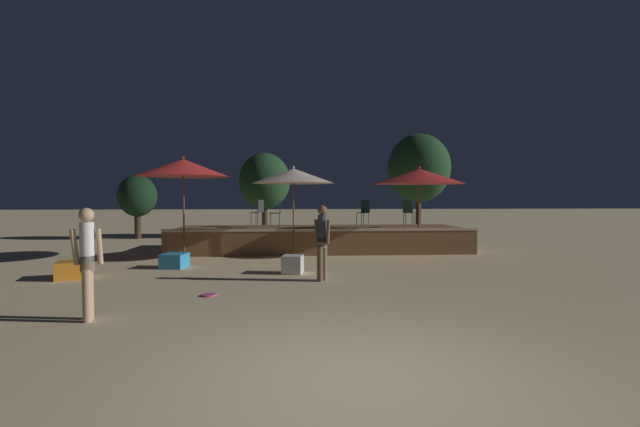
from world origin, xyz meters
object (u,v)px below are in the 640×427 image
object	(u,v)px
bistro_chair_1	(364,210)
patio_umbrella_0	(419,176)
cube_seat_1	(293,264)
person_1	(322,240)
frisbee_disc	(209,295)
background_tree_0	(265,181)
bistro_chair_0	(278,210)
patio_umbrella_2	(183,168)
bistro_chair_3	(259,210)
background_tree_2	(137,196)
background_tree_1	(419,168)
person_0	(87,260)
bistro_chair_2	(408,210)
cube_seat_2	(174,261)
patio_umbrella_1	(293,176)
cube_seat_0	(72,270)

from	to	relation	value
bistro_chair_1	patio_umbrella_0	bearing A→B (deg)	1.39
cube_seat_1	person_1	bearing A→B (deg)	-56.15
cube_seat_1	frisbee_disc	bearing A→B (deg)	-124.54
cube_seat_1	background_tree_0	size ratio (longest dim) A/B	0.14
bistro_chair_0	bistro_chair_1	world-z (taller)	same
cube_seat_1	background_tree_0	world-z (taller)	background_tree_0
patio_umbrella_2	person_1	distance (m)	5.69
person_1	bistro_chair_3	size ratio (longest dim) A/B	1.88
patio_umbrella_2	background_tree_2	world-z (taller)	patio_umbrella_2
cube_seat_1	background_tree_2	size ratio (longest dim) A/B	0.20
bistro_chair_1	frisbee_disc	xyz separation A→B (m)	(-4.13, -6.91, -1.39)
person_1	bistro_chair_0	size ratio (longest dim) A/B	1.88
background_tree_1	person_0	bearing A→B (deg)	-122.27
bistro_chair_2	patio_umbrella_0	bearing A→B (deg)	117.10
background_tree_2	person_1	bearing A→B (deg)	-53.02
cube_seat_1	background_tree_0	xyz separation A→B (m)	(-1.31, 9.62, 2.38)
bistro_chair_0	background_tree_1	world-z (taller)	background_tree_1
person_1	background_tree_0	world-z (taller)	background_tree_0
person_0	background_tree_2	world-z (taller)	background_tree_2
patio_umbrella_0	person_0	size ratio (longest dim) A/B	1.67
cube_seat_2	patio_umbrella_0	bearing A→B (deg)	16.40
person_1	cube_seat_2	bearing A→B (deg)	-75.54
patio_umbrella_1	background_tree_1	size ratio (longest dim) A/B	0.55
patio_umbrella_2	person_0	xyz separation A→B (m)	(0.19, -6.50, -1.82)
patio_umbrella_2	cube_seat_2	distance (m)	3.06
person_0	bistro_chair_3	world-z (taller)	bistro_chair_3
cube_seat_1	bistro_chair_2	distance (m)	6.20
bistro_chair_0	bistro_chair_1	size ratio (longest dim) A/B	1.00
cube_seat_1	cube_seat_2	world-z (taller)	cube_seat_1
bistro_chair_1	bistro_chair_0	bearing A→B (deg)	-131.11
patio_umbrella_2	background_tree_0	world-z (taller)	background_tree_0
person_1	bistro_chair_3	bearing A→B (deg)	-120.86
bistro_chair_2	background_tree_2	bearing A→B (deg)	5.61
person_1	bistro_chair_0	distance (m)	5.53
person_0	bistro_chair_3	size ratio (longest dim) A/B	1.91
patio_umbrella_1	frisbee_disc	xyz separation A→B (m)	(-1.61, -4.98, -2.50)
cube_seat_2	bistro_chair_3	size ratio (longest dim) A/B	0.78
cube_seat_0	bistro_chair_2	size ratio (longest dim) A/B	0.89
patio_umbrella_1	background_tree_0	size ratio (longest dim) A/B	0.72
bistro_chair_2	person_1	bearing A→B (deg)	86.01
bistro_chair_3	patio_umbrella_0	bearing A→B (deg)	99.84
patio_umbrella_1	patio_umbrella_2	distance (m)	3.32
patio_umbrella_2	person_1	world-z (taller)	patio_umbrella_2
patio_umbrella_0	person_1	bearing A→B (deg)	-129.76
person_0	background_tree_0	bearing A→B (deg)	157.37
bistro_chair_0	bistro_chair_2	distance (m)	4.63
bistro_chair_3	background_tree_0	size ratio (longest dim) A/B	0.23
bistro_chair_0	background_tree_2	bearing A→B (deg)	-128.26
patio_umbrella_1	bistro_chair_2	size ratio (longest dim) A/B	3.14
cube_seat_1	cube_seat_0	bearing A→B (deg)	-176.03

